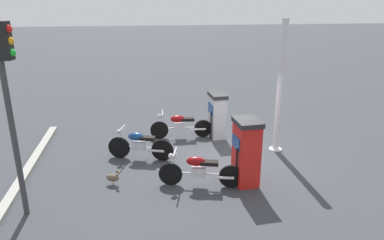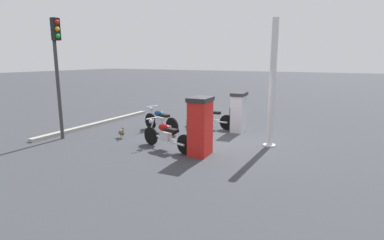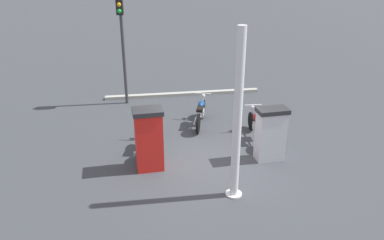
# 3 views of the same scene
# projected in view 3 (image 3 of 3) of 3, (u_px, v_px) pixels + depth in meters

# --- Properties ---
(ground_plane) EXTENTS (120.00, 120.00, 0.00)m
(ground_plane) POSITION_uv_depth(u_px,v_px,m) (210.00, 161.00, 10.62)
(ground_plane) COLOR #383A3F
(fuel_pump_near) EXTENTS (0.56, 0.87, 1.53)m
(fuel_pump_near) POSITION_uv_depth(u_px,v_px,m) (271.00, 134.00, 10.44)
(fuel_pump_near) COLOR silver
(fuel_pump_near) RESTS_ON ground
(fuel_pump_far) EXTENTS (0.65, 0.81, 1.72)m
(fuel_pump_far) POSITION_uv_depth(u_px,v_px,m) (149.00, 139.00, 9.93)
(fuel_pump_far) COLOR red
(fuel_pump_far) RESTS_ON ground
(motorcycle_near_pump) EXTENTS (2.11, 0.56, 0.94)m
(motorcycle_near_pump) POSITION_uv_depth(u_px,v_px,m) (257.00, 126.00, 11.72)
(motorcycle_near_pump) COLOR black
(motorcycle_near_pump) RESTS_ON ground
(motorcycle_far_pump) EXTENTS (2.08, 0.78, 0.94)m
(motorcycle_far_pump) POSITION_uv_depth(u_px,v_px,m) (148.00, 134.00, 11.18)
(motorcycle_far_pump) COLOR black
(motorcycle_far_pump) RESTS_ON ground
(motorcycle_extra) EXTENTS (1.90, 0.80, 0.96)m
(motorcycle_extra) POSITION_uv_depth(u_px,v_px,m) (201.00, 112.00, 12.77)
(motorcycle_extra) COLOR black
(motorcycle_extra) RESTS_ON ground
(wandering_duck) EXTENTS (0.41, 0.29, 0.43)m
(wandering_duck) POSITION_uv_depth(u_px,v_px,m) (157.00, 114.00, 13.29)
(wandering_duck) COLOR brown
(wandering_duck) RESTS_ON ground
(roadside_traffic_light) EXTENTS (0.39, 0.27, 4.11)m
(roadside_traffic_light) POSITION_uv_depth(u_px,v_px,m) (122.00, 32.00, 13.71)
(roadside_traffic_light) COLOR #38383A
(roadside_traffic_light) RESTS_ON ground
(canopy_support_pole) EXTENTS (0.40, 0.40, 4.02)m
(canopy_support_pole) POSITION_uv_depth(u_px,v_px,m) (237.00, 121.00, 8.35)
(canopy_support_pole) COLOR silver
(canopy_support_pole) RESTS_ON ground
(road_edge_kerb) EXTENTS (0.28, 6.37, 0.12)m
(road_edge_kerb) POSITION_uv_depth(u_px,v_px,m) (183.00, 94.00, 15.68)
(road_edge_kerb) COLOR #9E9E93
(road_edge_kerb) RESTS_ON ground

